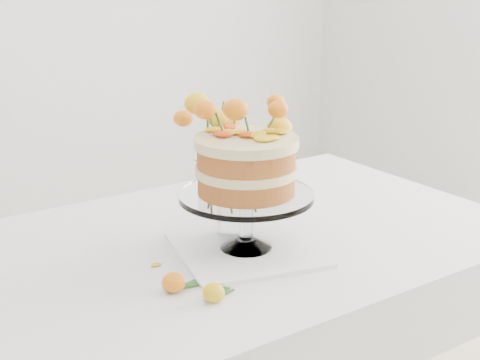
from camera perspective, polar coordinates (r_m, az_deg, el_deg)
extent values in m
cube|color=tan|center=(1.73, -0.18, -5.48)|extent=(1.40, 0.90, 0.04)
cylinder|color=tan|center=(2.50, 6.96, -7.43)|extent=(0.06, 0.06, 0.71)
cube|color=white|center=(1.72, -0.18, -4.77)|extent=(1.42, 0.92, 0.01)
cube|color=white|center=(2.13, -7.14, -3.37)|extent=(1.42, 0.01, 0.20)
cube|color=white|center=(1.45, 10.38, -14.26)|extent=(1.42, 0.01, 0.20)
cube|color=white|center=(2.20, 15.33, -3.11)|extent=(0.01, 0.92, 0.20)
cube|color=white|center=(1.62, 0.52, -5.93)|extent=(0.39, 0.39, 0.01)
cylinder|color=white|center=(1.59, 0.52, -3.31)|extent=(0.03, 0.03, 0.10)
cylinder|color=white|center=(1.57, 0.53, -1.32)|extent=(0.32, 0.32, 0.01)
cylinder|color=#A35B24|center=(1.56, 0.53, -0.29)|extent=(0.27, 0.27, 0.05)
cylinder|color=beige|center=(1.55, 0.54, 0.87)|extent=(0.28, 0.28, 0.02)
cylinder|color=#A35B24|center=(1.54, 0.54, 2.05)|extent=(0.27, 0.27, 0.05)
cylinder|color=beige|center=(1.53, 0.54, 3.28)|extent=(0.29, 0.29, 0.02)
cylinder|color=white|center=(1.68, -0.49, -5.02)|extent=(0.07, 0.07, 0.01)
cylinder|color=white|center=(1.66, -0.50, -3.34)|extent=(0.08, 0.08, 0.10)
ellipsoid|color=yellow|center=(1.38, -2.28, -9.57)|extent=(0.05, 0.05, 0.04)
cylinder|color=#305D25|center=(1.41, -1.31, -9.76)|extent=(0.06, 0.02, 0.00)
ellipsoid|color=#C64C09|center=(1.43, -5.69, -8.69)|extent=(0.05, 0.05, 0.04)
cylinder|color=#305D25|center=(1.45, -4.33, -9.12)|extent=(0.06, 0.01, 0.01)
ellipsoid|color=gold|center=(1.58, -1.77, -6.68)|extent=(0.03, 0.02, 0.00)
ellipsoid|color=gold|center=(1.60, 2.05, -6.33)|extent=(0.03, 0.02, 0.00)
ellipsoid|color=gold|center=(1.59, 4.07, -6.48)|extent=(0.03, 0.02, 0.00)
ellipsoid|color=gold|center=(1.56, -7.16, -7.20)|extent=(0.03, 0.02, 0.00)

